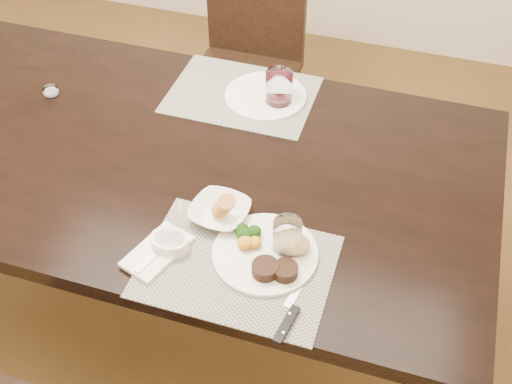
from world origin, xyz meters
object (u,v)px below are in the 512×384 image
(chair_far, at_px, (248,54))
(far_plate, at_px, (266,96))
(wine_glass_near, at_px, (287,238))
(steak_knife, at_px, (290,315))
(cracker_bowl, at_px, (220,212))
(dinner_plate, at_px, (270,253))

(chair_far, bearing_deg, far_plate, -66.87)
(wine_glass_near, relative_size, far_plate, 0.38)
(steak_knife, bearing_deg, wine_glass_near, 117.30)
(cracker_bowl, relative_size, wine_glass_near, 1.69)
(wine_glass_near, bearing_deg, cracker_bowl, 164.13)
(dinner_plate, bearing_deg, far_plate, 96.70)
(chair_far, relative_size, dinner_plate, 3.44)
(chair_far, xyz_separation_m, wine_glass_near, (0.49, -1.19, 0.29))
(dinner_plate, xyz_separation_m, far_plate, (-0.20, 0.63, -0.01))
(chair_far, distance_m, wine_glass_near, 1.32)
(chair_far, height_order, dinner_plate, chair_far)
(chair_far, bearing_deg, steak_knife, -68.18)
(chair_far, xyz_separation_m, far_plate, (0.25, -0.60, 0.26))
(far_plate, bearing_deg, wine_glass_near, -68.30)
(steak_knife, relative_size, cracker_bowl, 1.51)
(steak_knife, bearing_deg, chair_far, 121.25)
(wine_glass_near, xyz_separation_m, far_plate, (-0.24, 0.59, -0.04))
(steak_knife, xyz_separation_m, far_plate, (-0.30, 0.78, 0.00))
(cracker_bowl, xyz_separation_m, far_plate, (-0.04, 0.54, -0.01))
(chair_far, bearing_deg, dinner_plate, -69.52)
(chair_far, xyz_separation_m, steak_knife, (0.55, -1.37, 0.26))
(chair_far, height_order, far_plate, chair_far)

